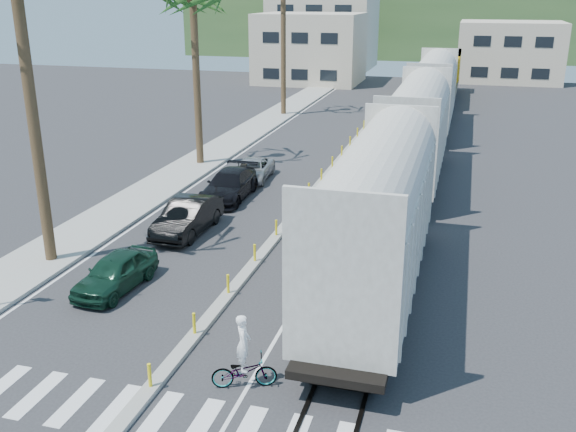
% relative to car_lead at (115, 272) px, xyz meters
% --- Properties ---
extents(ground, '(140.00, 140.00, 0.00)m').
position_rel_car_lead_xyz_m(ground, '(4.17, -4.46, -0.68)').
color(ground, '#28282B').
rests_on(ground, ground).
extents(sidewalk, '(3.00, 90.00, 0.15)m').
position_rel_car_lead_xyz_m(sidewalk, '(-4.33, 20.54, -0.60)').
color(sidewalk, gray).
rests_on(sidewalk, ground).
extents(rails, '(1.56, 100.00, 0.06)m').
position_rel_car_lead_xyz_m(rails, '(9.17, 23.54, -0.65)').
color(rails, black).
rests_on(rails, ground).
extents(median, '(0.45, 60.00, 0.85)m').
position_rel_car_lead_xyz_m(median, '(4.17, 15.50, -0.59)').
color(median, gray).
rests_on(median, ground).
extents(crosswalk, '(14.00, 2.20, 0.01)m').
position_rel_car_lead_xyz_m(crosswalk, '(4.17, -6.46, -0.67)').
color(crosswalk, silver).
rests_on(crosswalk, ground).
extents(lane_markings, '(9.42, 90.00, 0.01)m').
position_rel_car_lead_xyz_m(lane_markings, '(2.02, 20.54, -0.67)').
color(lane_markings, silver).
rests_on(lane_markings, ground).
extents(freight_train, '(3.00, 60.94, 5.85)m').
position_rel_car_lead_xyz_m(freight_train, '(9.17, 22.67, 2.23)').
color(freight_train, '#ADAA9E').
rests_on(freight_train, ground).
extents(buildings, '(38.00, 27.00, 10.00)m').
position_rel_car_lead_xyz_m(buildings, '(-2.25, 67.19, 3.69)').
color(buildings, '#C0B199').
rests_on(buildings, ground).
extents(hillside, '(80.00, 20.00, 12.00)m').
position_rel_car_lead_xyz_m(hillside, '(4.17, 95.54, 5.32)').
color(hillside, '#385628').
rests_on(hillside, ground).
extents(car_lead, '(2.16, 4.19, 1.35)m').
position_rel_car_lead_xyz_m(car_lead, '(0.00, 0.00, 0.00)').
color(car_lead, '#103122').
rests_on(car_lead, ground).
extents(car_second, '(1.83, 4.78, 1.55)m').
position_rel_car_lead_xyz_m(car_second, '(0.13, 6.10, 0.10)').
color(car_second, black).
rests_on(car_second, ground).
extents(car_third, '(2.39, 5.22, 1.48)m').
position_rel_car_lead_xyz_m(car_third, '(0.14, 11.40, 0.06)').
color(car_third, black).
rests_on(car_third, ground).
extents(car_rear, '(2.65, 4.59, 1.19)m').
position_rel_car_lead_xyz_m(car_rear, '(0.13, 15.15, -0.08)').
color(car_rear, '#A2A4A7').
rests_on(car_rear, ground).
extents(cyclist, '(1.82, 2.22, 2.20)m').
position_rel_car_lead_xyz_m(cyclist, '(6.57, -4.56, 0.01)').
color(cyclist, '#9EA0A5').
rests_on(cyclist, ground).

